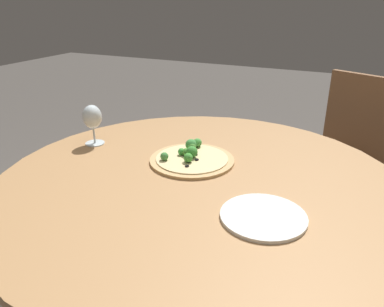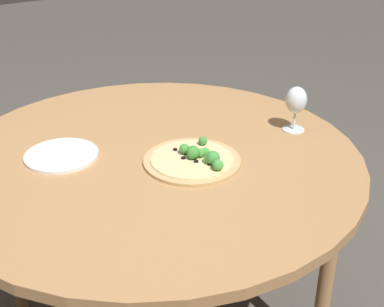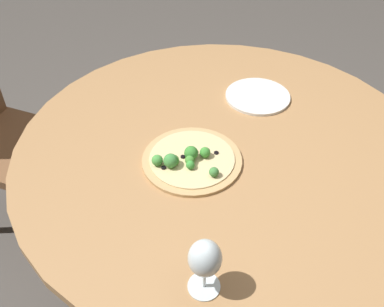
# 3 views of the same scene
# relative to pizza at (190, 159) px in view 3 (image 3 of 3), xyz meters

# --- Properties ---
(ground_plane) EXTENTS (12.00, 12.00, 0.00)m
(ground_plane) POSITION_rel_pizza_xyz_m (0.11, 0.08, -0.76)
(ground_plane) COLOR #4C4742
(dining_table) EXTENTS (1.30, 1.30, 0.74)m
(dining_table) POSITION_rel_pizza_xyz_m (0.11, 0.08, -0.07)
(dining_table) COLOR #A87A4C
(dining_table) RESTS_ON ground_plane
(pizza) EXTENTS (0.30, 0.30, 0.06)m
(pizza) POSITION_rel_pizza_xyz_m (0.00, 0.00, 0.00)
(pizza) COLOR tan
(pizza) RESTS_ON dining_table
(wine_glass) EXTENTS (0.07, 0.07, 0.16)m
(wine_glass) POSITION_rel_pizza_xyz_m (0.01, -0.41, 0.09)
(wine_glass) COLOR silver
(wine_glass) RESTS_ON dining_table
(plate_near) EXTENTS (0.23, 0.23, 0.01)m
(plate_near) POSITION_rel_pizza_xyz_m (0.25, 0.33, -0.01)
(plate_near) COLOR silver
(plate_near) RESTS_ON dining_table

